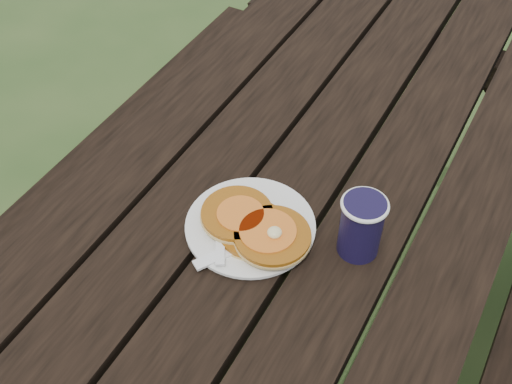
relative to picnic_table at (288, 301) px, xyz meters
The scene contains 7 objects.
ground 0.37m from the picnic_table, ahead, with size 60.00×60.00×0.00m, color #2A441D.
picnic_table is the anchor object (origin of this frame).
plate 0.41m from the picnic_table, 98.09° to the right, with size 0.22×0.22×0.01m, color white.
pancake_stack 0.43m from the picnic_table, 91.18° to the right, with size 0.20×0.14×0.04m.
knife 0.43m from the picnic_table, 91.86° to the right, with size 0.02×0.18×0.01m, color white.
fork 0.45m from the picnic_table, 103.23° to the right, with size 0.03×0.16×0.01m, color white, non-canonical shape.
coffee_cup 0.48m from the picnic_table, 28.68° to the right, with size 0.08×0.08×0.11m.
Camera 1 is at (0.33, -0.75, 1.59)m, focal length 45.00 mm.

